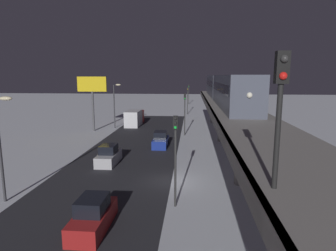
{
  "coord_description": "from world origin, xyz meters",
  "views": [
    {
      "loc": [
        -1.94,
        23.49,
        9.02
      ],
      "look_at": [
        1.24,
        -14.2,
        2.43
      ],
      "focal_mm": 30.55,
      "sensor_mm": 36.0,
      "label": 1
    }
  ],
  "objects_px": {
    "rail_signal": "(280,97)",
    "traffic_light_distant": "(189,91)",
    "traffic_light_far": "(188,97)",
    "subway_train": "(224,87)",
    "sedan_blue": "(161,140)",
    "sedan_red": "(93,216)",
    "traffic_light_near": "(175,148)",
    "commercial_billboard": "(92,90)",
    "sedan_silver": "(109,156)",
    "box_truck": "(135,118)",
    "traffic_light_mid": "(185,108)"
  },
  "relations": [
    {
      "from": "rail_signal",
      "to": "traffic_light_distant",
      "type": "distance_m",
      "value": 83.72
    },
    {
      "from": "traffic_light_far",
      "to": "rail_signal",
      "type": "bearing_deg",
      "value": 93.44
    },
    {
      "from": "subway_train",
      "to": "sedan_blue",
      "type": "bearing_deg",
      "value": 29.72
    },
    {
      "from": "rail_signal",
      "to": "traffic_light_far",
      "type": "bearing_deg",
      "value": -86.56
    },
    {
      "from": "sedan_blue",
      "to": "sedan_red",
      "type": "distance_m",
      "value": 20.49
    },
    {
      "from": "sedan_red",
      "to": "traffic_light_near",
      "type": "height_order",
      "value": "traffic_light_near"
    },
    {
      "from": "sedan_blue",
      "to": "traffic_light_far",
      "type": "distance_m",
      "value": 32.02
    },
    {
      "from": "rail_signal",
      "to": "commercial_billboard",
      "type": "relative_size",
      "value": 0.45
    },
    {
      "from": "sedan_red",
      "to": "rail_signal",
      "type": "bearing_deg",
      "value": -40.41
    },
    {
      "from": "sedan_silver",
      "to": "commercial_billboard",
      "type": "distance_m",
      "value": 19.9
    },
    {
      "from": "sedan_red",
      "to": "box_truck",
      "type": "relative_size",
      "value": 0.6
    },
    {
      "from": "rail_signal",
      "to": "sedan_silver",
      "type": "height_order",
      "value": "rail_signal"
    },
    {
      "from": "subway_train",
      "to": "sedan_red",
      "type": "relative_size",
      "value": 8.32
    },
    {
      "from": "traffic_light_near",
      "to": "box_truck",
      "type": "bearing_deg",
      "value": -73.89
    },
    {
      "from": "traffic_light_near",
      "to": "sedan_silver",
      "type": "bearing_deg",
      "value": -51.4
    },
    {
      "from": "subway_train",
      "to": "sedan_blue",
      "type": "relative_size",
      "value": 8.51
    },
    {
      "from": "sedan_blue",
      "to": "commercial_billboard",
      "type": "xyz_separation_m",
      "value": [
        12.23,
        -9.69,
        6.04
      ]
    },
    {
      "from": "rail_signal",
      "to": "traffic_light_near",
      "type": "bearing_deg",
      "value": -71.06
    },
    {
      "from": "traffic_light_distant",
      "to": "commercial_billboard",
      "type": "height_order",
      "value": "commercial_billboard"
    },
    {
      "from": "traffic_light_mid",
      "to": "sedan_red",
      "type": "bearing_deg",
      "value": 80.38
    },
    {
      "from": "subway_train",
      "to": "traffic_light_distant",
      "type": "distance_m",
      "value": 51.73
    },
    {
      "from": "rail_signal",
      "to": "sedan_red",
      "type": "bearing_deg",
      "value": -40.41
    },
    {
      "from": "rail_signal",
      "to": "sedan_red",
      "type": "relative_size",
      "value": 0.9
    },
    {
      "from": "rail_signal",
      "to": "sedan_blue",
      "type": "xyz_separation_m",
      "value": [
        6.46,
        -27.44,
        -7.64
      ]
    },
    {
      "from": "rail_signal",
      "to": "box_truck",
      "type": "xyz_separation_m",
      "value": [
        13.06,
        -43.27,
        -7.08
      ]
    },
    {
      "from": "sedan_blue",
      "to": "traffic_light_distant",
      "type": "distance_m",
      "value": 56.27
    },
    {
      "from": "traffic_light_mid",
      "to": "commercial_billboard",
      "type": "height_order",
      "value": "commercial_billboard"
    },
    {
      "from": "sedan_blue",
      "to": "rail_signal",
      "type": "bearing_deg",
      "value": -76.75
    },
    {
      "from": "subway_train",
      "to": "rail_signal",
      "type": "bearing_deg",
      "value": 86.69
    },
    {
      "from": "sedan_red",
      "to": "box_truck",
      "type": "distance_m",
      "value": 36.55
    },
    {
      "from": "subway_train",
      "to": "box_truck",
      "type": "relative_size",
      "value": 4.98
    },
    {
      "from": "sedan_silver",
      "to": "box_truck",
      "type": "xyz_separation_m",
      "value": [
        2.0,
        -23.5,
        0.55
      ]
    },
    {
      "from": "traffic_light_mid",
      "to": "sedan_blue",
      "type": "bearing_deg",
      "value": 68.39
    },
    {
      "from": "box_truck",
      "to": "sedan_silver",
      "type": "bearing_deg",
      "value": 94.87
    },
    {
      "from": "subway_train",
      "to": "box_truck",
      "type": "height_order",
      "value": "subway_train"
    },
    {
      "from": "sedan_silver",
      "to": "commercial_billboard",
      "type": "height_order",
      "value": "commercial_billboard"
    },
    {
      "from": "traffic_light_near",
      "to": "commercial_billboard",
      "type": "height_order",
      "value": "commercial_billboard"
    },
    {
      "from": "traffic_light_mid",
      "to": "traffic_light_distant",
      "type": "bearing_deg",
      "value": -90.0
    },
    {
      "from": "rail_signal",
      "to": "sedan_red",
      "type": "distance_m",
      "value": 13.26
    },
    {
      "from": "box_truck",
      "to": "traffic_light_distant",
      "type": "height_order",
      "value": "traffic_light_distant"
    },
    {
      "from": "rail_signal",
      "to": "sedan_red",
      "type": "xyz_separation_m",
      "value": [
        8.26,
        -7.03,
        -7.63
      ]
    },
    {
      "from": "box_truck",
      "to": "traffic_light_mid",
      "type": "bearing_deg",
      "value": 138.17
    },
    {
      "from": "sedan_silver",
      "to": "commercial_billboard",
      "type": "xyz_separation_m",
      "value": [
        7.63,
        -17.36,
        6.03
      ]
    },
    {
      "from": "sedan_blue",
      "to": "box_truck",
      "type": "bearing_deg",
      "value": 112.64
    },
    {
      "from": "subway_train",
      "to": "sedan_silver",
      "type": "distance_m",
      "value": 19.13
    },
    {
      "from": "traffic_light_mid",
      "to": "traffic_light_far",
      "type": "height_order",
      "value": "same"
    },
    {
      "from": "sedan_blue",
      "to": "traffic_light_distant",
      "type": "bearing_deg",
      "value": 87.04
    },
    {
      "from": "sedan_silver",
      "to": "sedan_blue",
      "type": "bearing_deg",
      "value": -120.95
    },
    {
      "from": "subway_train",
      "to": "sedan_blue",
      "type": "xyz_separation_m",
      "value": [
        8.32,
        4.75,
        -6.7
      ]
    },
    {
      "from": "sedan_red",
      "to": "traffic_light_near",
      "type": "distance_m",
      "value": 6.69
    }
  ]
}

